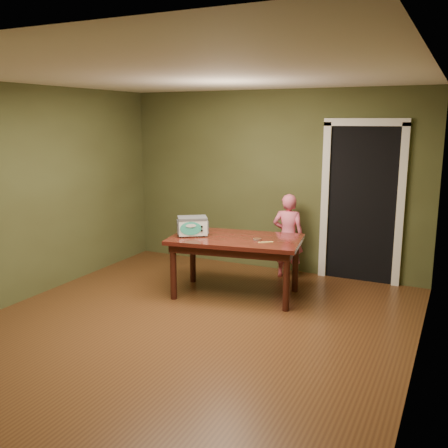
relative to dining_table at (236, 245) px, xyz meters
The scene contains 8 objects.
floor 1.36m from the dining_table, 91.22° to the right, with size 5.00×5.00×0.00m, color #543118.
room_shell 1.59m from the dining_table, 91.22° to the right, with size 4.52×5.02×2.61m.
doorway 2.08m from the dining_table, 51.31° to the left, with size 1.10×0.66×2.25m.
dining_table is the anchor object (origin of this frame).
toy_oven 0.60m from the dining_table, 166.50° to the right, with size 0.45×0.41×0.24m.
baking_pan 0.31m from the dining_table, ahead, with size 0.10×0.10×0.02m.
spatula 0.45m from the dining_table, 10.45° to the right, with size 0.18×0.03×0.01m, color #F0D468.
child 1.05m from the dining_table, 70.70° to the left, with size 0.43×0.28×1.19m, color #F16382.
Camera 1 is at (2.51, -4.29, 2.18)m, focal length 40.00 mm.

